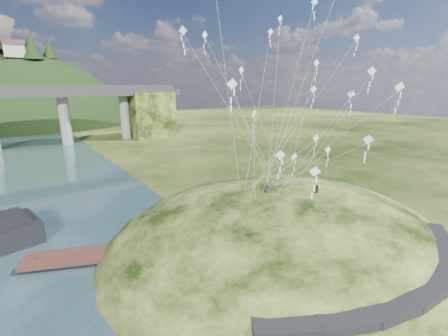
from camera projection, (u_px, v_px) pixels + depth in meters
ground at (226, 275)px, 24.05m from camera, size 320.00×320.00×0.00m
grass_hill at (279, 251)px, 30.47m from camera, size 36.00×32.00×13.00m
footpath at (402, 282)px, 19.98m from camera, size 22.29×5.84×0.83m
wooden_dock at (120, 252)px, 26.56m from camera, size 15.39×8.40×1.12m
kite_flyers at (300, 185)px, 28.34m from camera, size 4.85×2.99×1.59m
kite_swarm at (295, 82)px, 27.97m from camera, size 18.82×18.03×19.77m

